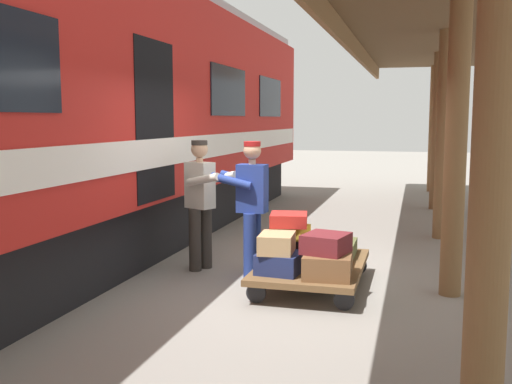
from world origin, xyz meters
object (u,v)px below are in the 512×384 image
suitcase_navy_fabric (280,263)px  porter_in_overalls (251,204)px  suitcase_black_hardshell (290,250)px  suitcase_orange_carryall (334,258)px  suitcase_brown_leather (328,265)px  porter_by_door (201,200)px  suitcase_tan_vintage (277,243)px  luggage_cart (312,267)px  suitcase_maroon_trunk (326,243)px  suitcase_olive_duffel (340,248)px  suitcase_yellow_case (290,232)px  suitcase_red_plastic (289,220)px  suitcase_teal_softside (298,244)px  train_car (51,113)px

suitcase_navy_fabric → porter_in_overalls: porter_in_overalls is taller
suitcase_black_hardshell → suitcase_orange_carryall: (-0.53, 0.00, -0.06)m
suitcase_navy_fabric → suitcase_brown_leather: 0.53m
porter_by_door → suitcase_tan_vintage: bearing=143.0°
porter_by_door → luggage_cart: bearing=164.7°
suitcase_navy_fabric → suitcase_orange_carryall: (-0.53, -0.51, -0.03)m
suitcase_maroon_trunk → suitcase_olive_duffel: bearing=-91.4°
suitcase_orange_carryall → suitcase_maroon_trunk: suitcase_maroon_trunk is taller
suitcase_yellow_case → porter_in_overalls: bearing=-26.8°
suitcase_olive_duffel → suitcase_tan_vintage: suitcase_tan_vintage is taller
suitcase_brown_leather → luggage_cart: bearing=-62.5°
suitcase_black_hardshell → suitcase_red_plastic: size_ratio=1.03×
suitcase_yellow_case → porter_by_door: porter_by_door is taller
suitcase_orange_carryall → porter_in_overalls: (1.09, -0.27, 0.55)m
suitcase_olive_duffel → porter_in_overalls: (1.09, 0.24, 0.55)m
suitcase_black_hardshell → suitcase_navy_fabric: bearing=90.0°
suitcase_tan_vintage → porter_by_door: porter_by_door is taller
suitcase_olive_duffel → porter_in_overalls: 1.25m
suitcase_teal_softside → suitcase_yellow_case: (-0.01, 0.53, 0.26)m
suitcase_black_hardshell → porter_in_overalls: (0.56, -0.27, 0.49)m
suitcase_teal_softside → suitcase_brown_leather: bearing=117.5°
suitcase_tan_vintage → suitcase_red_plastic: size_ratio=1.06×
suitcase_brown_leather → suitcase_yellow_case: (0.52, -0.50, 0.24)m
suitcase_black_hardshell → suitcase_tan_vintage: 0.55m
suitcase_teal_softside → suitcase_red_plastic: (0.00, 0.56, 0.41)m
suitcase_tan_vintage → porter_in_overalls: 0.99m
suitcase_teal_softside → suitcase_brown_leather: suitcase_brown_leather is taller
suitcase_black_hardshell → porter_by_door: 1.43m
suitcase_teal_softside → suitcase_tan_vintage: suitcase_tan_vintage is taller
luggage_cart → suitcase_red_plastic: suitcase_red_plastic is taller
suitcase_brown_leather → suitcase_red_plastic: bearing=-41.1°
suitcase_orange_carryall → suitcase_olive_duffel: bearing=-90.0°
suitcase_olive_duffel → suitcase_brown_leather: size_ratio=0.95×
suitcase_orange_carryall → suitcase_red_plastic: bearing=4.6°
suitcase_teal_softside → suitcase_yellow_case: bearing=91.0°
suitcase_olive_duffel → suitcase_red_plastic: size_ratio=1.33×
suitcase_teal_softside → suitcase_maroon_trunk: suitcase_maroon_trunk is taller
suitcase_brown_leather → suitcase_tan_vintage: suitcase_tan_vintage is taller
suitcase_navy_fabric → suitcase_yellow_case: suitcase_yellow_case is taller
suitcase_yellow_case → porter_in_overalls: (0.57, -0.29, 0.27)m
suitcase_red_plastic → porter_in_overalls: 0.65m
train_car → suitcase_olive_duffel: train_car is taller
suitcase_red_plastic → luggage_cart: bearing=-170.9°
suitcase_olive_duffel → porter_in_overalls: size_ratio=0.35×
suitcase_brown_leather → suitcase_maroon_trunk: (0.03, -0.01, 0.23)m
train_car → suitcase_orange_carryall: (-3.78, 0.11, -1.69)m
suitcase_black_hardshell → porter_by_door: size_ratio=0.27×
suitcase_teal_softside → suitcase_orange_carryall: bearing=136.1°
suitcase_teal_softside → porter_in_overalls: 0.81m
suitcase_black_hardshell → suitcase_tan_vintage: size_ratio=0.97×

